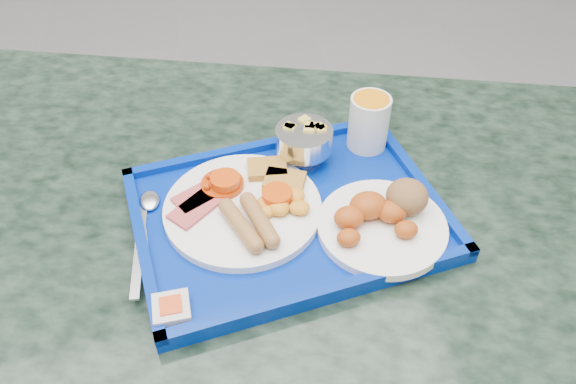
# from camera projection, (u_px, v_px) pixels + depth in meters

# --- Properties ---
(table) EXTENTS (1.48, 1.20, 0.80)m
(table) POSITION_uv_depth(u_px,v_px,m) (264.00, 311.00, 0.94)
(table) COLOR slate
(table) RESTS_ON floor
(tray) EXTENTS (0.47, 0.37, 0.03)m
(tray) POSITION_uv_depth(u_px,v_px,m) (288.00, 215.00, 0.80)
(tray) COLOR #032698
(tray) RESTS_ON table
(main_plate) EXTENTS (0.22, 0.22, 0.03)m
(main_plate) POSITION_uv_depth(u_px,v_px,m) (247.00, 205.00, 0.79)
(main_plate) COLOR white
(main_plate) RESTS_ON tray
(bread_plate) EXTENTS (0.18, 0.18, 0.06)m
(bread_plate) POSITION_uv_depth(u_px,v_px,m) (384.00, 217.00, 0.77)
(bread_plate) COLOR white
(bread_plate) RESTS_ON tray
(fruit_bowl) EXTENTS (0.09, 0.09, 0.06)m
(fruit_bowl) POSITION_uv_depth(u_px,v_px,m) (304.00, 139.00, 0.85)
(fruit_bowl) COLOR silver
(fruit_bowl) RESTS_ON tray
(juice_cup) EXTENTS (0.06, 0.06, 0.09)m
(juice_cup) POSITION_uv_depth(u_px,v_px,m) (369.00, 121.00, 0.88)
(juice_cup) COLOR white
(juice_cup) RESTS_ON tray
(spoon) EXTENTS (0.03, 0.17, 0.01)m
(spoon) POSITION_uv_depth(u_px,v_px,m) (148.00, 213.00, 0.79)
(spoon) COLOR silver
(spoon) RESTS_ON tray
(knife) EXTENTS (0.02, 0.18, 0.00)m
(knife) POSITION_uv_depth(u_px,v_px,m) (140.00, 246.00, 0.75)
(knife) COLOR silver
(knife) RESTS_ON tray
(jam_packet) EXTENTS (0.05, 0.05, 0.02)m
(jam_packet) POSITION_uv_depth(u_px,v_px,m) (172.00, 309.00, 0.67)
(jam_packet) COLOR silver
(jam_packet) RESTS_ON tray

